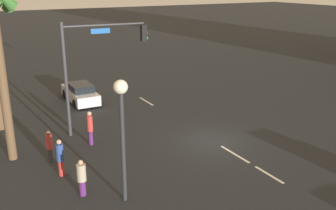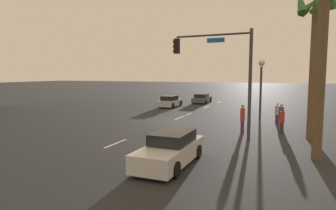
% 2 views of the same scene
% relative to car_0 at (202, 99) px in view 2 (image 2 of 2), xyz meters
% --- Properties ---
extents(ground_plane, '(220.00, 220.00, 0.00)m').
position_rel_car_0_xyz_m(ground_plane, '(16.02, 1.92, -0.58)').
color(ground_plane, '#232628').
extents(lane_stripe_0, '(2.16, 0.14, 0.01)m').
position_rel_car_0_xyz_m(lane_stripe_0, '(-1.98, 1.92, -0.58)').
color(lane_stripe_0, silver).
rests_on(lane_stripe_0, ground_plane).
extents(lane_stripe_1, '(2.28, 0.14, 0.01)m').
position_rel_car_0_xyz_m(lane_stripe_1, '(4.74, 1.92, -0.58)').
color(lane_stripe_1, silver).
rests_on(lane_stripe_1, ground_plane).
extents(lane_stripe_2, '(1.88, 0.14, 0.01)m').
position_rel_car_0_xyz_m(lane_stripe_2, '(11.46, 1.92, -0.58)').
color(lane_stripe_2, silver).
rests_on(lane_stripe_2, ground_plane).
extents(lane_stripe_3, '(2.33, 0.14, 0.01)m').
position_rel_car_0_xyz_m(lane_stripe_3, '(14.02, 1.92, -0.58)').
color(lane_stripe_3, silver).
rests_on(lane_stripe_3, ground_plane).
extents(lane_stripe_4, '(2.25, 0.14, 0.01)m').
position_rel_car_0_xyz_m(lane_stripe_4, '(24.60, 1.92, -0.58)').
color(lane_stripe_4, silver).
rests_on(lane_stripe_4, ground_plane).
extents(car_0, '(4.72, 1.98, 1.24)m').
position_rel_car_0_xyz_m(car_0, '(0.00, 0.00, 0.00)').
color(car_0, '#474C51').
rests_on(car_0, ground_plane).
extents(car_1, '(4.62, 1.85, 1.41)m').
position_rel_car_0_xyz_m(car_1, '(26.98, 6.22, 0.07)').
color(car_1, silver).
rests_on(car_1, ground_plane).
extents(car_2, '(4.41, 1.85, 1.33)m').
position_rel_car_0_xyz_m(car_2, '(6.12, -2.17, 0.03)').
color(car_2, '#B7B7BC').
rests_on(car_2, ground_plane).
extents(traffic_signal, '(0.59, 5.10, 6.53)m').
position_rel_car_0_xyz_m(traffic_signal, '(20.62, 7.09, 3.83)').
color(traffic_signal, '#38383D').
rests_on(traffic_signal, ground_plane).
extents(streetlamp, '(0.56, 0.56, 5.13)m').
position_rel_car_0_xyz_m(streetlamp, '(12.73, 8.66, 3.09)').
color(streetlamp, '#2D2D33').
rests_on(streetlamp, ground_plane).
extents(pedestrian_0, '(0.43, 0.43, 1.94)m').
position_rel_car_0_xyz_m(pedestrian_0, '(18.86, 8.09, 0.46)').
color(pedestrian_0, '#59266B').
rests_on(pedestrian_0, ground_plane).
extents(pedestrian_1, '(0.45, 0.45, 1.80)m').
position_rel_car_0_xyz_m(pedestrian_1, '(16.10, 10.42, 0.37)').
color(pedestrian_1, '#BF3833').
rests_on(pedestrian_1, ground_plane).
extents(pedestrian_2, '(0.42, 0.42, 1.65)m').
position_rel_car_0_xyz_m(pedestrian_2, '(17.84, 10.52, 0.29)').
color(pedestrian_2, '#333338').
rests_on(pedestrian_2, ground_plane).
extents(pedestrian_3, '(0.42, 0.42, 1.63)m').
position_rel_car_0_xyz_m(pedestrian_3, '(13.93, 10.08, 0.26)').
color(pedestrian_3, '#59266B').
rests_on(pedestrian_3, ground_plane).
extents(palm_tree_0, '(2.43, 2.57, 9.12)m').
position_rel_car_0_xyz_m(palm_tree_0, '(19.03, 12.11, 6.01)').
color(palm_tree_0, brown).
rests_on(palm_tree_0, ground_plane).
extents(palm_tree_1, '(2.33, 2.72, 9.43)m').
position_rel_car_0_xyz_m(palm_tree_1, '(23.77, 12.14, 6.39)').
color(palm_tree_1, brown).
rests_on(palm_tree_1, ground_plane).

